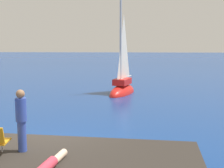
{
  "coord_description": "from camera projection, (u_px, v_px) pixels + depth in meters",
  "views": [
    {
      "loc": [
        2.47,
        -9.38,
        3.64
      ],
      "look_at": [
        1.47,
        8.9,
        0.99
      ],
      "focal_mm": 49.18,
      "sensor_mm": 36.0,
      "label": 1
    }
  ],
  "objects": [
    {
      "name": "sailboat_near",
      "position": [
        122.0,
        88.0,
        20.91
      ],
      "size": [
        2.3,
        3.8,
        6.85
      ],
      "rotation": [
        0.0,
        0.0,
        4.39
      ],
      "color": "red",
      "rests_on": "ground"
    },
    {
      "name": "boulder_seaward",
      "position": [
        160.0,
        165.0,
        8.97
      ],
      "size": [
        1.19,
        1.15,
        0.57
      ],
      "primitive_type": "cube",
      "rotation": [
        -0.07,
        0.02,
        2.53
      ],
      "color": "#2A2626",
      "rests_on": "ground"
    },
    {
      "name": "person_sunbather",
      "position": [
        47.0,
        167.0,
        6.7
      ],
      "size": [
        0.5,
        1.75,
        0.25
      ],
      "rotation": [
        0.0,
        0.0,
        1.39
      ],
      "color": "#DB384C",
      "rests_on": "shore_ledge"
    },
    {
      "name": "ground_plane",
      "position": [
        52.0,
        153.0,
        9.93
      ],
      "size": [
        160.0,
        160.0,
        0.0
      ],
      "primitive_type": "plane",
      "color": "navy"
    },
    {
      "name": "person_standing",
      "position": [
        21.0,
        119.0,
        7.84
      ],
      "size": [
        0.28,
        0.28,
        1.62
      ],
      "rotation": [
        0.0,
        0.0,
        0.52
      ],
      "color": "#334CB2",
      "rests_on": "shore_ledge"
    },
    {
      "name": "boulder_inland",
      "position": [
        27.0,
        160.0,
        9.36
      ],
      "size": [
        1.49,
        1.39,
        0.84
      ],
      "primitive_type": "cube",
      "rotation": [
        0.17,
        0.01,
        0.3
      ],
      "color": "#2D2924",
      "rests_on": "ground"
    }
  ]
}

